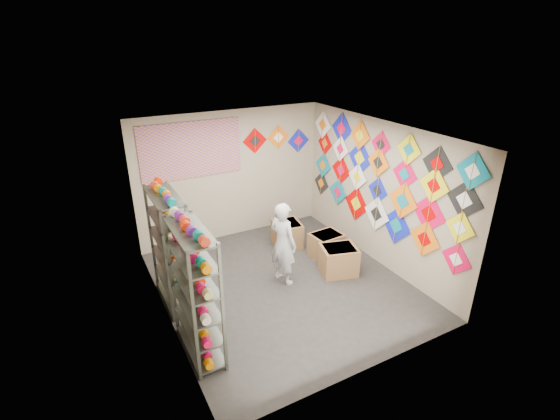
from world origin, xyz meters
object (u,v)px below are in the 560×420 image
shopkeeper (283,244)px  carton_c (287,234)px  shelf_rack_front (195,293)px  shelf_rack_back (170,250)px  carton_a (338,260)px  carton_b (326,245)px

shopkeeper → carton_c: bearing=-51.4°
shopkeeper → shelf_rack_front: bearing=98.5°
carton_c → shelf_rack_back: bearing=-153.1°
carton_a → shelf_rack_back: bearing=-175.4°
shelf_rack_front → shelf_rack_back: 1.30m
shelf_rack_back → carton_b: size_ratio=3.21×
shelf_rack_back → shopkeeper: shelf_rack_back is taller
shelf_rack_front → carton_b: size_ratio=3.21×
carton_b → carton_a: bearing=-108.1°
shelf_rack_back → carton_c: 2.76m
shelf_rack_back → carton_c: (2.55, 0.78, -0.69)m
carton_a → carton_b: carton_a is taller
shopkeeper → carton_b: 1.33m
carton_c → carton_a: bearing=-67.3°
carton_b → carton_c: carton_c is taller
carton_c → shopkeeper: bearing=-112.6°
shelf_rack_back → shopkeeper: (1.83, -0.34, -0.20)m
shelf_rack_back → carton_b: shelf_rack_back is taller
shelf_rack_front → carton_c: size_ratio=3.24×
shopkeeper → carton_c: (0.72, 1.13, -0.50)m
shelf_rack_back → carton_a: bearing=-11.5°
shopkeeper → carton_c: shopkeeper is taller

